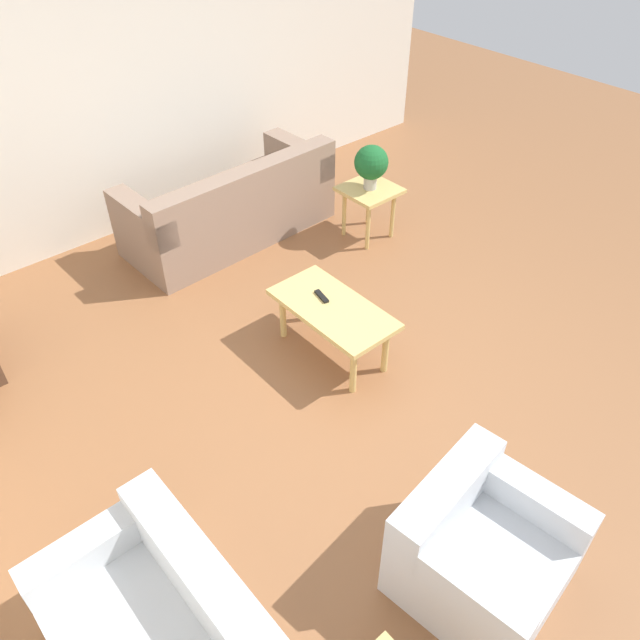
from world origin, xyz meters
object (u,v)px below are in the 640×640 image
sofa (232,209)px  armchair (480,550)px  loveseat (162,633)px  coffee_table (333,313)px  potted_plant (371,163)px  side_table_plant (369,196)px

sofa → armchair: (-3.77, 1.02, -0.03)m
loveseat → coffee_table: loveseat is taller
armchair → coffee_table: bearing=64.2°
coffee_table → potted_plant: (1.04, -1.39, 0.37)m
side_table_plant → potted_plant: potted_plant is taller
sofa → armchair: sofa is taller
sofa → potted_plant: potted_plant is taller
coffee_table → side_table_plant: size_ratio=1.89×
armchair → side_table_plant: size_ratio=1.75×
side_table_plant → potted_plant: size_ratio=1.24×
armchair → sofa: bearing=67.7°
armchair → coffee_table: size_ratio=0.92×
coffee_table → potted_plant: size_ratio=2.35×
sofa → potted_plant: size_ratio=4.87×
potted_plant → side_table_plant: bearing=-90.0°
coffee_table → armchair: bearing=161.4°
loveseat → potted_plant: size_ratio=2.75×
sofa → side_table_plant: bearing=137.8°
loveseat → side_table_plant: loveseat is taller
armchair → loveseat: bearing=146.8°
loveseat → side_table_plant: 4.15m
armchair → loveseat: 1.66m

